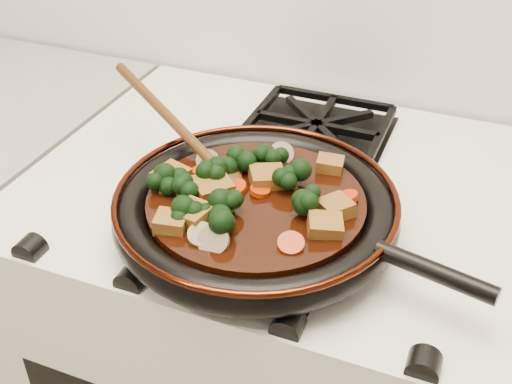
% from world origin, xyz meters
% --- Properties ---
extents(stove, '(0.76, 0.60, 0.90)m').
position_xyz_m(stove, '(0.00, 1.69, 0.45)').
color(stove, white).
rests_on(stove, ground).
extents(burner_grate_front, '(0.23, 0.23, 0.03)m').
position_xyz_m(burner_grate_front, '(0.00, 1.55, 0.91)').
color(burner_grate_front, black).
rests_on(burner_grate_front, stove).
extents(burner_grate_back, '(0.23, 0.23, 0.03)m').
position_xyz_m(burner_grate_back, '(0.00, 1.83, 0.91)').
color(burner_grate_back, black).
rests_on(burner_grate_back, stove).
extents(skillet, '(0.49, 0.37, 0.05)m').
position_xyz_m(skillet, '(0.01, 1.55, 0.94)').
color(skillet, black).
rests_on(skillet, burner_grate_front).
extents(braising_sauce, '(0.28, 0.28, 0.02)m').
position_xyz_m(braising_sauce, '(0.00, 1.55, 0.95)').
color(braising_sauce, black).
rests_on(braising_sauce, skillet).
extents(tofu_cube_0, '(0.06, 0.06, 0.03)m').
position_xyz_m(tofu_cube_0, '(0.00, 1.59, 0.97)').
color(tofu_cube_0, brown).
rests_on(tofu_cube_0, braising_sauce).
extents(tofu_cube_1, '(0.04, 0.04, 0.02)m').
position_xyz_m(tofu_cube_1, '(0.07, 1.65, 0.97)').
color(tofu_cube_1, brown).
rests_on(tofu_cube_1, braising_sauce).
extents(tofu_cube_2, '(0.05, 0.05, 0.03)m').
position_xyz_m(tofu_cube_2, '(-0.05, 1.48, 0.97)').
color(tofu_cube_2, brown).
rests_on(tofu_cube_2, braising_sauce).
extents(tofu_cube_3, '(0.05, 0.05, 0.03)m').
position_xyz_m(tofu_cube_3, '(0.11, 1.56, 0.97)').
color(tofu_cube_3, brown).
rests_on(tofu_cube_3, braising_sauce).
extents(tofu_cube_4, '(0.06, 0.06, 0.03)m').
position_xyz_m(tofu_cube_4, '(-0.05, 1.54, 0.97)').
color(tofu_cube_4, brown).
rests_on(tofu_cube_4, braising_sauce).
extents(tofu_cube_5, '(0.05, 0.05, 0.03)m').
position_xyz_m(tofu_cube_5, '(0.11, 1.52, 0.97)').
color(tofu_cube_5, brown).
rests_on(tofu_cube_5, braising_sauce).
extents(tofu_cube_6, '(0.04, 0.04, 0.02)m').
position_xyz_m(tofu_cube_6, '(-0.10, 1.54, 0.97)').
color(tofu_cube_6, brown).
rests_on(tofu_cube_6, braising_sauce).
extents(tofu_cube_7, '(0.04, 0.04, 0.02)m').
position_xyz_m(tofu_cube_7, '(-0.07, 1.46, 0.97)').
color(tofu_cube_7, brown).
rests_on(tofu_cube_7, braising_sauce).
extents(tofu_cube_8, '(0.05, 0.05, 0.03)m').
position_xyz_m(tofu_cube_8, '(-0.11, 1.55, 0.97)').
color(tofu_cube_8, brown).
rests_on(tofu_cube_8, braising_sauce).
extents(broccoli_floret_0, '(0.08, 0.09, 0.06)m').
position_xyz_m(broccoli_floret_0, '(-0.05, 1.48, 0.97)').
color(broccoli_floret_0, black).
rests_on(broccoli_floret_0, braising_sauce).
extents(broccoli_floret_1, '(0.09, 0.08, 0.07)m').
position_xyz_m(broccoli_floret_1, '(0.04, 1.59, 0.97)').
color(broccoli_floret_1, black).
rests_on(broccoli_floret_1, braising_sauce).
extents(broccoli_floret_2, '(0.08, 0.09, 0.08)m').
position_xyz_m(broccoli_floret_2, '(0.08, 1.55, 0.97)').
color(broccoli_floret_2, black).
rests_on(broccoli_floret_2, braising_sauce).
extents(broccoli_floret_3, '(0.06, 0.06, 0.06)m').
position_xyz_m(broccoli_floret_3, '(-0.06, 1.56, 0.97)').
color(broccoli_floret_3, black).
rests_on(broccoli_floret_3, braising_sauce).
extents(broccoli_floret_4, '(0.08, 0.09, 0.08)m').
position_xyz_m(broccoli_floret_4, '(-0.02, 1.51, 0.97)').
color(broccoli_floret_4, black).
rests_on(broccoli_floret_4, braising_sauce).
extents(broccoli_floret_5, '(0.08, 0.08, 0.05)m').
position_xyz_m(broccoli_floret_5, '(-0.00, 1.63, 0.97)').
color(broccoli_floret_5, black).
rests_on(broccoli_floret_5, braising_sauce).
extents(broccoli_floret_6, '(0.07, 0.07, 0.06)m').
position_xyz_m(broccoli_floret_6, '(-0.11, 1.53, 0.97)').
color(broccoli_floret_6, black).
rests_on(broccoli_floret_6, braising_sauce).
extents(broccoli_floret_7, '(0.08, 0.08, 0.06)m').
position_xyz_m(broccoli_floret_7, '(-0.01, 1.47, 0.97)').
color(broccoli_floret_7, black).
rests_on(broccoli_floret_7, braising_sauce).
extents(broccoli_floret_8, '(0.09, 0.09, 0.07)m').
position_xyz_m(broccoli_floret_8, '(-0.04, 1.60, 0.97)').
color(broccoli_floret_8, black).
rests_on(broccoli_floret_8, braising_sauce).
extents(broccoli_floret_9, '(0.08, 0.08, 0.07)m').
position_xyz_m(broccoli_floret_9, '(-0.08, 1.52, 0.97)').
color(broccoli_floret_9, black).
rests_on(broccoli_floret_9, braising_sauce).
extents(carrot_coin_0, '(0.03, 0.03, 0.02)m').
position_xyz_m(carrot_coin_0, '(-0.03, 1.56, 0.96)').
color(carrot_coin_0, '#B82905').
rests_on(carrot_coin_0, braising_sauce).
extents(carrot_coin_1, '(0.03, 0.03, 0.02)m').
position_xyz_m(carrot_coin_1, '(0.11, 1.59, 0.96)').
color(carrot_coin_1, '#B82905').
rests_on(carrot_coin_1, braising_sauce).
extents(carrot_coin_2, '(0.03, 0.03, 0.02)m').
position_xyz_m(carrot_coin_2, '(0.08, 1.48, 0.96)').
color(carrot_coin_2, '#B82905').
rests_on(carrot_coin_2, braising_sauce).
extents(carrot_coin_3, '(0.03, 0.03, 0.02)m').
position_xyz_m(carrot_coin_3, '(-0.09, 1.58, 0.96)').
color(carrot_coin_3, '#B82905').
rests_on(carrot_coin_3, braising_sauce).
extents(carrot_coin_4, '(0.03, 0.03, 0.01)m').
position_xyz_m(carrot_coin_4, '(0.00, 1.56, 0.96)').
color(carrot_coin_4, '#B82905').
rests_on(carrot_coin_4, braising_sauce).
extents(carrot_coin_5, '(0.03, 0.03, 0.02)m').
position_xyz_m(carrot_coin_5, '(-0.07, 1.59, 0.96)').
color(carrot_coin_5, '#B82905').
rests_on(carrot_coin_5, braising_sauce).
extents(mushroom_slice_0, '(0.04, 0.04, 0.03)m').
position_xyz_m(mushroom_slice_0, '(-0.09, 1.60, 0.97)').
color(mushroom_slice_0, '#7A6546').
rests_on(mushroom_slice_0, braising_sauce).
extents(mushroom_slice_1, '(0.04, 0.04, 0.03)m').
position_xyz_m(mushroom_slice_1, '(0.00, 1.66, 0.97)').
color(mushroom_slice_1, '#7A6546').
rests_on(mushroom_slice_1, braising_sauce).
extents(mushroom_slice_2, '(0.04, 0.04, 0.03)m').
position_xyz_m(mushroom_slice_2, '(-0.01, 1.45, 0.97)').
color(mushroom_slice_2, '#7A6546').
rests_on(mushroom_slice_2, braising_sauce).
extents(mushroom_slice_3, '(0.04, 0.04, 0.02)m').
position_xyz_m(mushroom_slice_3, '(-0.02, 1.45, 0.97)').
color(mushroom_slice_3, '#7A6546').
rests_on(mushroom_slice_3, braising_sauce).
extents(wooden_spoon, '(0.16, 0.11, 0.28)m').
position_xyz_m(wooden_spoon, '(-0.12, 1.62, 0.98)').
color(wooden_spoon, '#4D2A10').
rests_on(wooden_spoon, braising_sauce).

